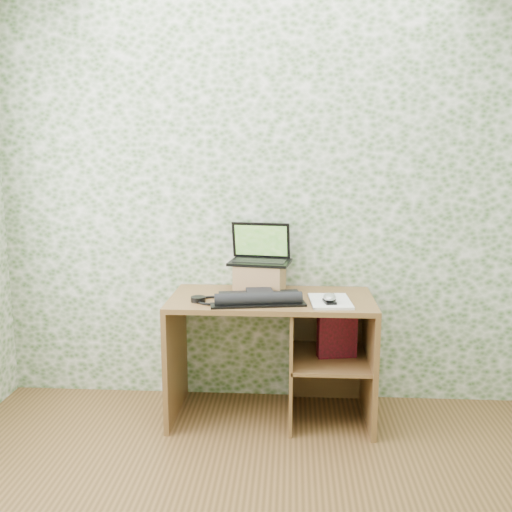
# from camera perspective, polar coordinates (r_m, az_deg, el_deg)

# --- Properties ---
(wall_back) EXTENTS (3.50, 0.00, 3.50)m
(wall_back) POSITION_cam_1_polar(r_m,az_deg,el_deg) (3.59, 1.79, 5.65)
(wall_back) COLOR white
(wall_back) RESTS_ON ground
(desk) EXTENTS (1.20, 0.60, 0.75)m
(desk) POSITION_cam_1_polar(r_m,az_deg,el_deg) (3.48, 2.85, -8.32)
(desk) COLOR brown
(desk) RESTS_ON floor
(riser) EXTENTS (0.32, 0.28, 0.17)m
(riser) POSITION_cam_1_polar(r_m,az_deg,el_deg) (3.50, 0.40, -2.16)
(riser) COLOR #A87B4B
(riser) RESTS_ON desk
(laptop) EXTENTS (0.40, 0.31, 0.24)m
(laptop) POSITION_cam_1_polar(r_m,az_deg,el_deg) (3.51, 0.44, 0.27)
(laptop) COLOR black
(laptop) RESTS_ON riser
(keyboard) EXTENTS (0.54, 0.35, 0.07)m
(keyboard) POSITION_cam_1_polar(r_m,az_deg,el_deg) (3.26, 0.32, -4.22)
(keyboard) COLOR black
(keyboard) RESTS_ON desk
(headphones) EXTENTS (0.25, 0.19, 0.03)m
(headphones) POSITION_cam_1_polar(r_m,az_deg,el_deg) (3.28, -4.40, -4.40)
(headphones) COLOR black
(headphones) RESTS_ON desk
(notepad) EXTENTS (0.25, 0.34, 0.01)m
(notepad) POSITION_cam_1_polar(r_m,az_deg,el_deg) (3.29, 7.43, -4.51)
(notepad) COLOR white
(notepad) RESTS_ON desk
(mouse) EXTENTS (0.09, 0.12, 0.04)m
(mouse) POSITION_cam_1_polar(r_m,az_deg,el_deg) (3.22, 7.37, -4.31)
(mouse) COLOR #BDBDBF
(mouse) RESTS_ON notepad
(pen) EXTENTS (0.01, 0.14, 0.01)m
(pen) POSITION_cam_1_polar(r_m,az_deg,el_deg) (3.34, 7.85, -4.08)
(pen) COLOR black
(pen) RESTS_ON notepad
(red_box) EXTENTS (0.24, 0.11, 0.28)m
(red_box) POSITION_cam_1_polar(r_m,az_deg,el_deg) (3.45, 8.09, -7.78)
(red_box) COLOR maroon
(red_box) RESTS_ON desk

